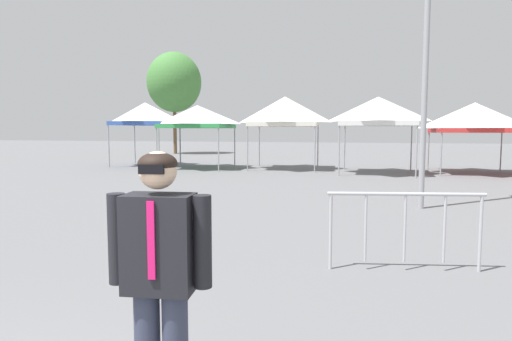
# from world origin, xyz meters

# --- Properties ---
(canopy_tent_behind_center) EXTENTS (3.08, 3.08, 3.41)m
(canopy_tent_behind_center) POSITION_xyz_m (-9.79, 20.47, 2.80)
(canopy_tent_behind_center) COLOR #9E9EA3
(canopy_tent_behind_center) RESTS_ON ground
(canopy_tent_far_left) EXTENTS (3.42, 3.42, 3.17)m
(canopy_tent_far_left) POSITION_xyz_m (-6.41, 19.63, 2.59)
(canopy_tent_far_left) COLOR #9E9EA3
(canopy_tent_far_left) RESTS_ON ground
(canopy_tent_center) EXTENTS (3.54, 3.54, 3.57)m
(canopy_tent_center) POSITION_xyz_m (-2.10, 20.41, 2.83)
(canopy_tent_center) COLOR #9E9EA3
(canopy_tent_center) RESTS_ON ground
(canopy_tent_right_of_center) EXTENTS (3.25, 3.25, 3.38)m
(canopy_tent_right_of_center) POSITION_xyz_m (2.32, 19.15, 2.74)
(canopy_tent_right_of_center) COLOR #9E9EA3
(canopy_tent_right_of_center) RESTS_ON ground
(canopy_tent_far_right) EXTENTS (3.54, 3.54, 3.13)m
(canopy_tent_far_right) POSITION_xyz_m (6.45, 20.34, 2.47)
(canopy_tent_far_right) COLOR #9E9EA3
(canopy_tent_far_right) RESTS_ON ground
(person_foreground) EXTENTS (0.65, 0.29, 1.78)m
(person_foreground) POSITION_xyz_m (0.94, 1.40, 1.03)
(person_foreground) COLOR #33384C
(person_foreground) RESTS_ON ground
(light_pole_near_lift) EXTENTS (0.36, 0.36, 8.76)m
(light_pole_near_lift) POSITION_xyz_m (3.33, 10.33, 4.95)
(light_pole_near_lift) COLOR #9E9EA3
(light_pole_near_lift) RESTS_ON ground
(tree_behind_tents_center) EXTENTS (4.40, 4.40, 8.25)m
(tree_behind_tents_center) POSITION_xyz_m (-13.65, 32.16, 5.81)
(tree_behind_tents_center) COLOR brown
(tree_behind_tents_center) RESTS_ON ground
(crowd_barrier_by_lift) EXTENTS (2.07, 0.47, 1.08)m
(crowd_barrier_by_lift) POSITION_xyz_m (2.62, 5.19, 0.75)
(crowd_barrier_by_lift) COLOR #B7BABF
(crowd_barrier_by_lift) RESTS_ON ground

